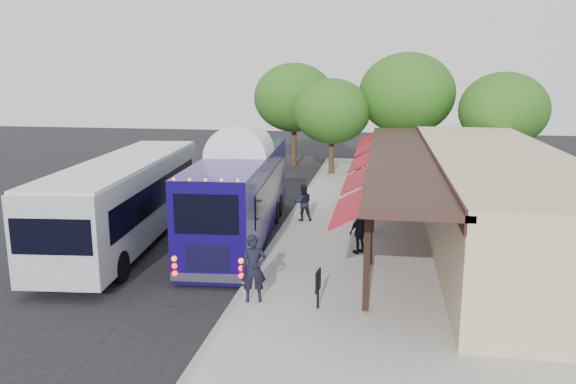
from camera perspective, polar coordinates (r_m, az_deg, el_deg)
The scene contains 15 objects.
ground at distance 20.07m, azimuth -2.71°, elevation -7.13°, with size 90.00×90.00×0.00m, color black.
sidewalk at distance 23.45m, azimuth 11.48°, elevation -4.32°, with size 10.00×40.00×0.15m, color #9E9B93.
curb at distance 23.78m, azimuth -0.55°, elevation -3.85°, with size 0.20×40.00×0.16m, color gray.
station_shelter at distance 23.40m, azimuth 19.96°, elevation -0.37°, with size 8.15×20.00×3.60m.
coach_bus at distance 22.53m, azimuth -4.83°, elevation 0.18°, with size 3.19×11.58×3.67m.
city_bus at distance 22.80m, azimuth -16.07°, elevation -0.49°, with size 3.87×12.47×3.30m.
ped_a at distance 16.12m, azimuth -3.50°, elevation -7.77°, with size 0.72×0.47×1.97m, color black.
ped_b at distance 24.77m, azimuth 1.56°, elevation -1.08°, with size 0.79×0.61×1.62m, color black.
ped_c at distance 20.47m, azimuth 7.33°, elevation -3.99°, with size 0.96×0.40×1.63m, color black.
ped_d at distance 32.99m, azimuth 7.17°, elevation 2.46°, with size 1.28×0.73×1.98m, color black.
sign_board at distance 15.70m, azimuth 3.06°, elevation -9.18°, with size 0.12×0.51×1.12m.
tree_left at distance 36.17m, azimuth 4.50°, elevation 8.17°, with size 4.87×4.87×6.24m.
tree_mid at distance 37.18m, azimuth 11.98°, elevation 9.73°, with size 6.14×6.14×7.86m.
tree_right at distance 35.64m, azimuth 21.03°, elevation 7.79°, with size 5.19×5.19×6.64m.
tree_far at distance 40.00m, azimuth 0.63°, elevation 9.56°, with size 5.67×5.67×7.26m.
Camera 1 is at (4.08, -18.51, 6.60)m, focal length 35.00 mm.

